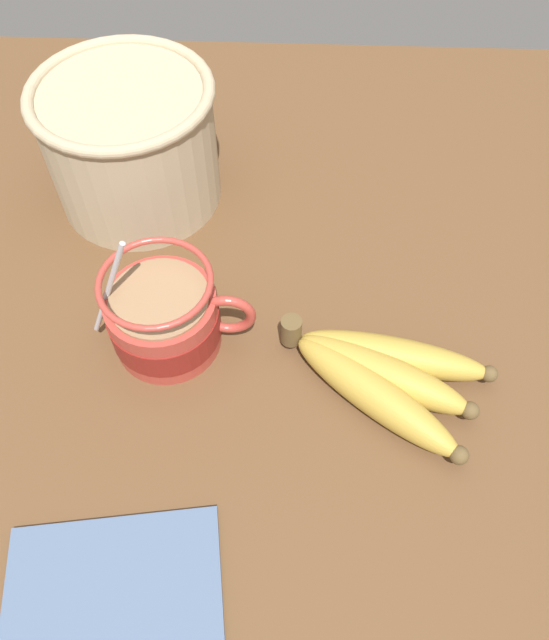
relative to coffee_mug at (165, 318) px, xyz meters
The scene contains 5 objects.
table 10.40cm from the coffee_mug, ahead, with size 100.31×100.31×3.04cm.
coffee_mug is the anchor object (origin of this frame).
banana_bunch 20.79cm from the coffee_mug, 11.64° to the right, with size 19.99×14.46×4.12cm.
woven_basket 21.20cm from the coffee_mug, 106.51° to the left, with size 19.01×19.01×14.16cm.
napkin 23.65cm from the coffee_mug, 92.89° to the right, with size 18.14×13.97×0.60cm.
Camera 1 is at (2.61, -33.23, 54.53)cm, focal length 35.00 mm.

